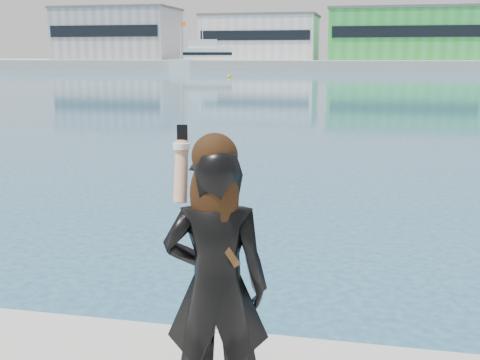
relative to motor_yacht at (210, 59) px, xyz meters
name	(u,v)px	position (x,y,z in m)	size (l,w,h in m)	color
far_quay	(363,65)	(29.54, 16.73, -1.21)	(320.00, 40.00, 2.00)	#9E9E99
warehouse_grey_left	(118,34)	(-25.46, 14.71, 5.55)	(26.52, 16.36, 11.50)	gray
warehouse_white	(261,37)	(7.54, 14.71, 4.55)	(24.48, 15.35, 9.50)	silver
warehouse_green	(404,34)	(37.54, 14.71, 5.05)	(30.60, 16.36, 10.50)	green
flagpole_left	(181,38)	(-8.37, 7.73, 4.33)	(1.28, 0.16, 8.00)	silver
motor_yacht	(210,59)	(0.00, 0.00, 0.00)	(17.48, 8.84, 7.86)	white
buoy_far	(229,78)	(12.18, -35.49, -2.21)	(0.50, 0.50, 0.50)	yellow
woman	(216,280)	(30.32, -113.53, -0.45)	(0.71, 0.52, 1.89)	black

